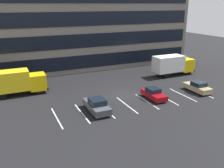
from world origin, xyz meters
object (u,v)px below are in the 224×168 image
box_truck_yellow_all (17,81)px  box_truck_yellow (173,64)px  sedan_charcoal (97,105)px  sedan_tan (197,87)px  sedan_maroon (154,94)px

box_truck_yellow_all → box_truck_yellow: box_truck_yellow is taller
box_truck_yellow → box_truck_yellow_all: bearing=178.1°
sedan_charcoal → box_truck_yellow_all: bearing=129.5°
sedan_tan → box_truck_yellow: bearing=76.0°
sedan_charcoal → sedan_maroon: 8.02m
box_truck_yellow → sedan_tan: box_truck_yellow is taller
box_truck_yellow_all → sedan_charcoal: (7.62, -9.25, -1.14)m
sedan_tan → sedan_maroon: bearing=177.4°
box_truck_yellow → sedan_maroon: 11.94m
box_truck_yellow_all → box_truck_yellow: bearing=-1.9°
box_truck_yellow_all → sedan_charcoal: size_ratio=1.63×
sedan_charcoal → sedan_tan: (14.94, 0.35, -0.06)m
box_truck_yellow → sedan_charcoal: size_ratio=1.65×
sedan_maroon → sedan_charcoal: bearing=-175.3°
box_truck_yellow_all → sedan_charcoal: 12.04m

